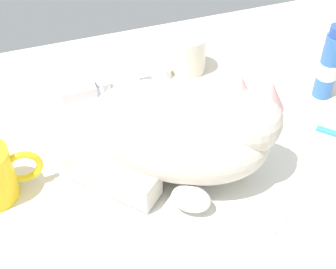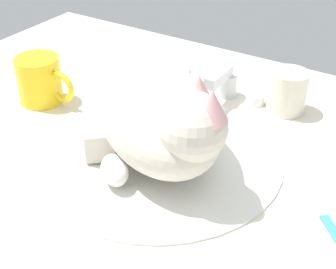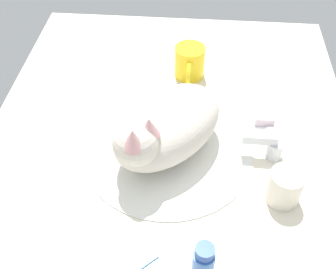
% 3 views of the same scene
% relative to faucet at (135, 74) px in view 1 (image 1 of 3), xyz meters
% --- Properties ---
extents(ground_plane, '(1.10, 0.83, 0.03)m').
position_rel_faucet_xyz_m(ground_plane, '(0.00, -0.22, -0.04)').
color(ground_plane, silver).
extents(sink_basin, '(0.37, 0.37, 0.01)m').
position_rel_faucet_xyz_m(sink_basin, '(0.00, -0.22, -0.02)').
color(sink_basin, silver).
rests_on(sink_basin, ground_plane).
extents(faucet, '(0.15, 0.09, 0.06)m').
position_rel_faucet_xyz_m(faucet, '(0.00, 0.00, 0.00)').
color(faucet, silver).
rests_on(faucet, ground_plane).
extents(cat, '(0.32, 0.29, 0.16)m').
position_rel_faucet_xyz_m(cat, '(0.01, -0.23, 0.05)').
color(cat, beige).
rests_on(cat, sink_basin).
extents(rinse_cup, '(0.07, 0.07, 0.07)m').
position_rel_faucet_xyz_m(rinse_cup, '(0.11, 0.02, 0.01)').
color(rinse_cup, silver).
rests_on(rinse_cup, ground_plane).
extents(soap_dish, '(0.09, 0.06, 0.01)m').
position_rel_faucet_xyz_m(soap_dish, '(-0.11, -0.01, -0.02)').
color(soap_dish, white).
rests_on(soap_dish, ground_plane).
extents(soap_bar, '(0.06, 0.04, 0.02)m').
position_rel_faucet_xyz_m(soap_bar, '(-0.11, -0.01, -0.00)').
color(soap_bar, silver).
rests_on(soap_bar, soap_dish).
extents(toothpaste_bottle, '(0.03, 0.03, 0.14)m').
position_rel_faucet_xyz_m(toothpaste_bottle, '(0.31, -0.14, 0.04)').
color(toothpaste_bottle, '#3870C6').
rests_on(toothpaste_bottle, ground_plane).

